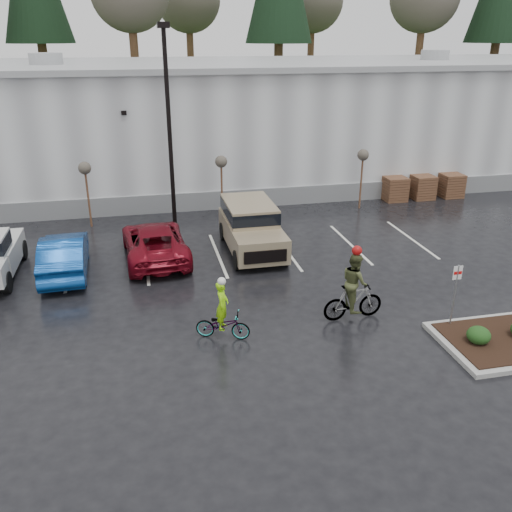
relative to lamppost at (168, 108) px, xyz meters
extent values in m
plane|color=black|center=(4.00, -12.00, -5.69)|extent=(120.00, 120.00, 0.00)
cube|color=#A9ABAE|center=(4.00, 10.00, -2.19)|extent=(60.00, 15.00, 7.00)
cube|color=slate|center=(4.00, 2.45, -5.19)|extent=(60.00, 0.12, 1.00)
cube|color=#999B9E|center=(4.00, 10.00, 1.36)|extent=(60.50, 15.50, 0.30)
cube|color=#223C19|center=(4.00, 33.00, -2.69)|extent=(80.00, 25.00, 6.00)
cylinder|color=black|center=(0.00, 0.00, -1.19)|extent=(0.20, 0.20, 9.00)
cube|color=black|center=(0.00, 0.00, 3.41)|extent=(0.50, 1.00, 0.25)
cylinder|color=#4D2F1E|center=(-4.00, 1.00, -4.29)|extent=(0.10, 0.10, 2.80)
sphere|color=#443E36|center=(-4.00, 1.00, -2.79)|extent=(0.60, 0.60, 0.60)
cylinder|color=#4D2F1E|center=(2.50, 1.00, -4.29)|extent=(0.10, 0.10, 2.80)
sphere|color=#443E36|center=(2.50, 1.00, -2.79)|extent=(0.60, 0.60, 0.60)
cylinder|color=#4D2F1E|center=(10.00, 1.00, -4.29)|extent=(0.10, 0.10, 2.80)
sphere|color=#443E36|center=(10.00, 1.00, -2.79)|extent=(0.60, 0.60, 0.60)
cube|color=#4D2F1E|center=(12.50, 2.00, -5.01)|extent=(1.20, 1.20, 1.35)
cube|color=#4D2F1E|center=(14.20, 2.00, -5.01)|extent=(1.20, 1.20, 1.35)
cube|color=#4D2F1E|center=(16.00, 2.00, -5.01)|extent=(1.20, 1.20, 1.35)
ellipsoid|color=#173311|center=(8.00, -13.00, -5.27)|extent=(0.70, 0.70, 0.52)
cylinder|color=gray|center=(7.80, -11.80, -4.59)|extent=(0.05, 0.05, 2.20)
cube|color=white|center=(7.80, -11.80, -3.74)|extent=(0.30, 0.02, 0.45)
cube|color=red|center=(7.80, -11.81, -3.74)|extent=(0.26, 0.02, 0.10)
imported|color=navy|center=(-4.62, -4.60, -4.91)|extent=(1.84, 4.79, 1.56)
imported|color=maroon|center=(-1.11, -3.84, -4.95)|extent=(2.78, 5.46, 1.48)
imported|color=#3F3F44|center=(0.63, -10.82, -5.24)|extent=(1.79, 1.15, 0.89)
imported|color=#87DA0C|center=(0.63, -10.82, -4.56)|extent=(0.55, 0.66, 1.56)
sphere|color=silver|center=(0.63, -10.82, -3.76)|extent=(0.26, 0.26, 0.26)
imported|color=#3F3F44|center=(5.00, -10.50, -5.07)|extent=(2.01, 0.69, 1.24)
imported|color=#414726|center=(5.00, -10.50, -4.36)|extent=(0.57, 0.98, 1.95)
sphere|color=#990C0C|center=(5.00, -10.50, -3.27)|extent=(0.32, 0.32, 0.32)
camera|label=1|loc=(-1.51, -25.29, 3.03)|focal=38.00mm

